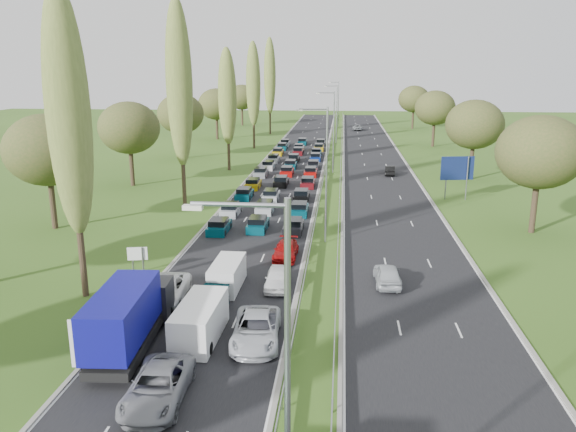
% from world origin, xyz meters
% --- Properties ---
extents(ground, '(260.00, 260.00, 0.00)m').
position_xyz_m(ground, '(4.50, 80.00, 0.00)').
color(ground, '#34541A').
rests_on(ground, ground).
extents(near_carriageway, '(10.50, 215.00, 0.04)m').
position_xyz_m(near_carriageway, '(-2.25, 82.50, 0.00)').
color(near_carriageway, black).
rests_on(near_carriageway, ground).
extents(far_carriageway, '(10.50, 215.00, 0.04)m').
position_xyz_m(far_carriageway, '(11.25, 82.50, 0.00)').
color(far_carriageway, black).
rests_on(far_carriageway, ground).
extents(central_reservation, '(2.36, 215.00, 0.32)m').
position_xyz_m(central_reservation, '(4.50, 82.50, 0.55)').
color(central_reservation, gray).
rests_on(central_reservation, ground).
extents(lamp_columns, '(0.18, 140.18, 12.00)m').
position_xyz_m(lamp_columns, '(4.50, 78.00, 6.00)').
color(lamp_columns, gray).
rests_on(lamp_columns, ground).
extents(poplar_row, '(2.80, 127.80, 22.44)m').
position_xyz_m(poplar_row, '(-11.50, 68.17, 12.39)').
color(poplar_row, '#2D2116').
rests_on(poplar_row, ground).
extents(woodland_left, '(8.00, 166.00, 11.10)m').
position_xyz_m(woodland_left, '(-22.00, 62.63, 7.68)').
color(woodland_left, '#2D2116').
rests_on(woodland_left, ground).
extents(woodland_right, '(8.00, 153.00, 11.10)m').
position_xyz_m(woodland_right, '(24.00, 66.67, 7.68)').
color(woodland_right, '#2D2116').
rests_on(woodland_right, ground).
extents(traffic_queue_fill, '(9.06, 69.35, 0.80)m').
position_xyz_m(traffic_queue_fill, '(-2.22, 77.53, 0.44)').
color(traffic_queue_fill, '#053F4C').
rests_on(traffic_queue_fill, ground).
extents(near_car_2, '(2.96, 5.83, 1.58)m').
position_xyz_m(near_car_2, '(-5.70, 28.52, 0.81)').
color(near_car_2, white).
rests_on(near_car_2, near_carriageway).
extents(near_car_6, '(2.78, 5.68, 1.55)m').
position_xyz_m(near_car_6, '(-2.46, 17.08, 0.80)').
color(near_car_6, gray).
rests_on(near_car_6, near_carriageway).
extents(near_car_7, '(2.30, 4.99, 1.41)m').
position_xyz_m(near_car_7, '(-2.36, 26.29, 0.73)').
color(near_car_7, '#043B43').
rests_on(near_car_7, near_carriageway).
extents(near_car_9, '(1.91, 4.57, 1.47)m').
position_xyz_m(near_car_9, '(1.49, 23.76, 0.76)').
color(near_car_9, black).
rests_on(near_car_9, near_carriageway).
extents(near_car_10, '(3.01, 5.86, 1.58)m').
position_xyz_m(near_car_10, '(1.21, 23.35, 0.81)').
color(near_car_10, silver).
rests_on(near_car_10, near_carriageway).
extents(near_car_11, '(1.94, 4.60, 1.32)m').
position_xyz_m(near_car_11, '(1.41, 38.19, 0.68)').
color(near_car_11, '#98090A').
rests_on(near_car_11, near_carriageway).
extents(near_car_12, '(1.80, 4.21, 1.42)m').
position_xyz_m(near_car_12, '(1.45, 31.70, 0.73)').
color(near_car_12, white).
rests_on(near_car_12, near_carriageway).
extents(far_car_0, '(1.92, 4.50, 1.52)m').
position_xyz_m(far_car_0, '(9.29, 33.08, 0.78)').
color(far_car_0, '#B0B5BA').
rests_on(far_car_0, far_carriageway).
extents(far_car_1, '(1.72, 4.15, 1.34)m').
position_xyz_m(far_car_1, '(12.90, 77.23, 0.69)').
color(far_car_1, black).
rests_on(far_car_1, far_carriageway).
extents(far_car_2, '(2.66, 5.29, 1.44)m').
position_xyz_m(far_car_2, '(9.59, 140.02, 0.74)').
color(far_car_2, gray).
rests_on(far_car_2, far_carriageway).
extents(blue_lorry, '(2.47, 8.90, 3.76)m').
position_xyz_m(blue_lorry, '(-5.60, 21.98, 1.95)').
color(blue_lorry, black).
rests_on(blue_lorry, near_carriageway).
extents(white_van_front, '(2.17, 5.53, 2.22)m').
position_xyz_m(white_van_front, '(-2.05, 23.68, 1.14)').
color(white_van_front, white).
rests_on(white_van_front, near_carriageway).
extents(white_van_rear, '(1.90, 4.85, 1.95)m').
position_xyz_m(white_van_rear, '(-2.06, 31.52, 1.00)').
color(white_van_rear, white).
rests_on(white_van_rear, near_carriageway).
extents(info_sign, '(1.49, 0.41, 2.10)m').
position_xyz_m(info_sign, '(-9.40, 33.52, 1.37)').
color(info_sign, gray).
rests_on(info_sign, ground).
extents(direction_sign, '(3.95, 0.83, 5.20)m').
position_xyz_m(direction_sign, '(19.40, 61.54, 3.57)').
color(direction_sign, gray).
rests_on(direction_sign, ground).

